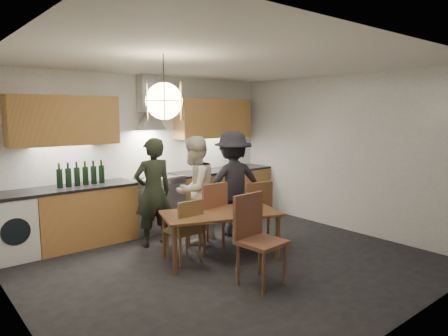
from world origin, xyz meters
TOP-DOWN VIEW (x-y plane):
  - ground at (0.00, 0.00)m, footprint 5.00×5.00m
  - room_shell at (0.00, 0.00)m, footprint 5.02×4.52m
  - counter_run at (0.02, 1.95)m, footprint 5.00×0.62m
  - range_stove at (0.00, 1.94)m, footprint 0.90×0.60m
  - wall_fixtures at (0.00, 2.07)m, footprint 4.30×0.54m
  - pendant_lamp at (-1.00, -0.10)m, footprint 0.43×0.43m
  - dining_table at (-0.01, 0.16)m, footprint 1.71×1.24m
  - chair_back_left at (-0.43, 0.34)m, footprint 0.39×0.39m
  - chair_back_mid at (0.11, 0.54)m, footprint 0.47×0.47m
  - chair_back_right at (0.80, 0.32)m, footprint 0.54×0.54m
  - chair_front at (-0.17, -0.69)m, footprint 0.51×0.51m
  - person_left at (-0.42, 1.23)m, footprint 0.62×0.44m
  - person_mid at (0.14, 0.97)m, footprint 0.96×0.87m
  - person_right at (0.84, 0.90)m, footprint 1.22×0.91m
  - mixing_bowl at (0.90, 1.85)m, footprint 0.38×0.38m
  - stock_pot at (1.64, 1.91)m, footprint 0.26×0.26m
  - wine_bottles at (-1.21, 1.97)m, footprint 0.71×0.08m

SIDE VIEW (x-z plane):
  - ground at x=0.00m, z-range 0.00..0.00m
  - range_stove at x=0.00m, z-range -0.02..0.90m
  - counter_run at x=0.02m, z-range 0.00..0.90m
  - chair_back_left at x=-0.43m, z-range 0.06..0.91m
  - chair_back_right at x=0.80m, z-range 0.07..1.03m
  - chair_back_mid at x=0.11m, z-range 0.07..1.06m
  - dining_table at x=-0.01m, z-range 0.25..0.90m
  - chair_front at x=-0.17m, z-range 0.08..1.12m
  - person_left at x=-0.42m, z-range 0.00..1.61m
  - person_mid at x=0.14m, z-range 0.00..1.63m
  - person_right at x=0.84m, z-range 0.00..1.68m
  - mixing_bowl at x=0.90m, z-range 0.90..0.97m
  - stock_pot at x=1.64m, z-range 0.90..1.06m
  - wine_bottles at x=-1.21m, z-range 0.90..1.25m
  - room_shell at x=0.00m, z-range 0.40..3.01m
  - wall_fixtures at x=0.00m, z-range 1.32..2.42m
  - pendant_lamp at x=-1.00m, z-range 1.75..2.45m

